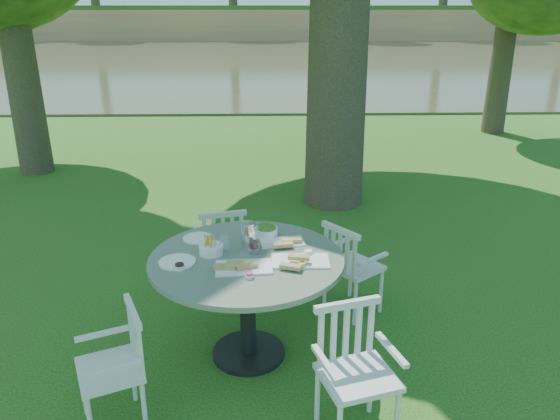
# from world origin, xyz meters

# --- Properties ---
(ground) EXTENTS (140.00, 140.00, 0.00)m
(ground) POSITION_xyz_m (0.00, 0.00, 0.00)
(ground) COLOR #15400D
(ground) RESTS_ON ground
(table) EXTENTS (1.42, 1.42, 0.84)m
(table) POSITION_xyz_m (-0.27, -0.73, 0.68)
(table) COLOR black
(table) RESTS_ON ground
(chair_ne) EXTENTS (0.57, 0.57, 0.83)m
(chair_ne) POSITION_xyz_m (0.57, -0.13, 0.49)
(chair_ne) COLOR silver
(chair_ne) RESTS_ON ground
(chair_nw) EXTENTS (0.51, 0.49, 0.84)m
(chair_nw) POSITION_xyz_m (-0.53, 0.27, 0.50)
(chair_nw) COLOR silver
(chair_nw) RESTS_ON ground
(chair_sw) EXTENTS (0.51, 0.53, 0.81)m
(chair_sw) POSITION_xyz_m (-1.03, -1.42, 0.48)
(chair_sw) COLOR silver
(chair_sw) RESTS_ON ground
(chair_se) EXTENTS (0.53, 0.51, 0.86)m
(chair_se) POSITION_xyz_m (0.40, -1.51, 0.50)
(chair_se) COLOR silver
(chair_se) RESTS_ON ground
(tableware) EXTENTS (1.21, 0.84, 0.22)m
(tableware) POSITION_xyz_m (-0.28, -0.64, 0.88)
(tableware) COLOR white
(tableware) RESTS_ON table
(river) EXTENTS (100.00, 28.00, 0.12)m
(river) POSITION_xyz_m (0.00, 23.00, 0.00)
(river) COLOR #3C3E24
(river) RESTS_ON ground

